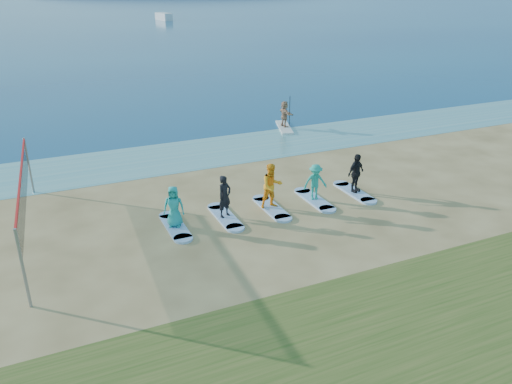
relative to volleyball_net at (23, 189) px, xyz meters
name	(u,v)px	position (x,y,z in m)	size (l,w,h in m)	color
ground	(310,233)	(9.37, -3.85, -1.90)	(600.00, 600.00, 0.00)	tan
shallow_water	(214,151)	(9.37, 6.65, -1.90)	(600.00, 600.00, 0.00)	teal
ocean	(48,11)	(9.37, 156.15, -1.90)	(600.00, 600.00, 0.00)	navy
volleyball_net	(23,189)	(0.00, 0.00, 0.00)	(0.47, 9.08, 2.50)	gray
paddleboard	(284,127)	(15.01, 9.19, -1.84)	(0.70, 3.00, 0.12)	silver
paddleboarder	(285,114)	(15.01, 9.19, -0.98)	(1.49, 0.48, 1.61)	tan
boat_offshore_b	(164,20)	(31.69, 103.12, -1.90)	(1.87, 6.02, 1.64)	silver
surfboard_0	(175,227)	(4.94, -1.38, -1.86)	(0.70, 2.20, 0.09)	#91B2E1
student_0	(174,206)	(4.94, -1.38, -1.02)	(0.77, 0.50, 1.58)	teal
surfboard_1	(225,217)	(6.96, -1.38, -1.86)	(0.70, 2.20, 0.09)	#91B2E1
student_1	(225,196)	(6.96, -1.38, -0.98)	(0.61, 0.40, 1.68)	black
surfboard_2	(271,208)	(8.98, -1.38, -1.86)	(0.70, 2.20, 0.09)	#91B2E1
student_2	(272,186)	(8.98, -1.38, -0.88)	(0.90, 0.70, 1.86)	#FF9D1A
surfboard_3	(314,200)	(11.01, -1.38, -1.86)	(0.70, 2.20, 0.09)	#91B2E1
student_3	(315,182)	(11.01, -1.38, -1.04)	(1.00, 0.57, 1.54)	teal
surfboard_4	(354,192)	(13.03, -1.38, -1.86)	(0.70, 2.20, 0.09)	#91B2E1
student_4	(356,173)	(13.03, -1.38, -0.96)	(1.00, 0.42, 1.71)	black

